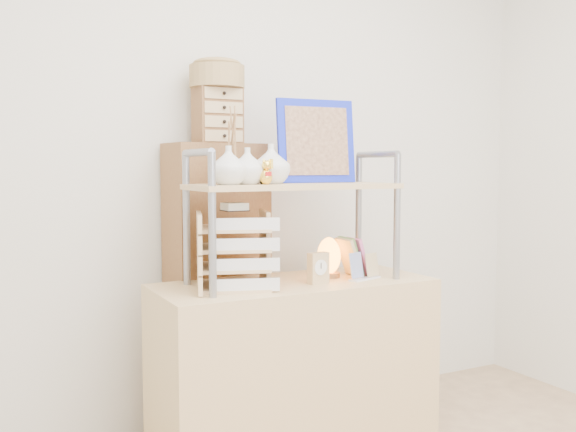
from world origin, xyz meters
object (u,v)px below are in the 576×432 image
cabinet (217,289)px  salt_lamp (329,257)px  desk (294,367)px  letter_tray (234,255)px

cabinet → salt_lamp: cabinet is taller
desk → cabinet: (-0.21, 0.37, 0.30)m
desk → salt_lamp: salt_lamp is taller
cabinet → salt_lamp: 0.55m
desk → letter_tray: (-0.29, -0.03, 0.51)m
cabinet → letter_tray: size_ratio=3.80×
desk → salt_lamp: (0.19, 0.03, 0.47)m
salt_lamp → desk: bearing=-172.1°
letter_tray → salt_lamp: size_ratio=1.97×
letter_tray → desk: bearing=5.0°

